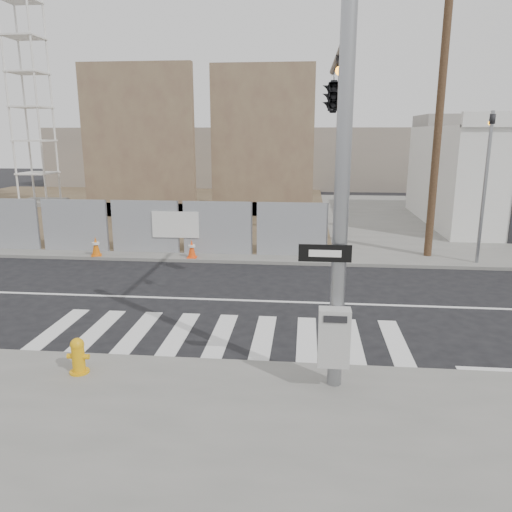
# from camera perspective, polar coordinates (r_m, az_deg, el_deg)

# --- Properties ---
(ground) EXTENTS (100.00, 100.00, 0.00)m
(ground) POSITION_cam_1_polar(r_m,az_deg,el_deg) (14.16, -2.31, -5.08)
(ground) COLOR black
(ground) RESTS_ON ground
(sidewalk_far) EXTENTS (50.00, 20.00, 0.12)m
(sidewalk_far) POSITION_cam_1_polar(r_m,az_deg,el_deg) (27.69, 1.74, 4.47)
(sidewalk_far) COLOR slate
(sidewalk_far) RESTS_ON ground
(signal_pole) EXTENTS (0.96, 5.87, 7.00)m
(signal_pole) POSITION_cam_1_polar(r_m,az_deg,el_deg) (11.22, 9.05, 14.64)
(signal_pole) COLOR gray
(signal_pole) RESTS_ON sidewalk_near
(far_signal_pole) EXTENTS (0.16, 0.20, 5.60)m
(far_signal_pole) POSITION_cam_1_polar(r_m,az_deg,el_deg) (18.90, 24.90, 9.24)
(far_signal_pole) COLOR gray
(far_signal_pole) RESTS_ON sidewalk_far
(chain_link_fence) EXTENTS (24.60, 0.04, 2.00)m
(chain_link_fence) POSITION_cam_1_polar(r_m,az_deg,el_deg) (22.07, -27.04, 3.31)
(chain_link_fence) COLOR gray
(chain_link_fence) RESTS_ON sidewalk_far
(concrete_wall_left) EXTENTS (6.00, 1.30, 8.00)m
(concrete_wall_left) POSITION_cam_1_polar(r_m,az_deg,el_deg) (27.83, -13.16, 11.04)
(concrete_wall_left) COLOR brown
(concrete_wall_left) RESTS_ON sidewalk_far
(concrete_wall_right) EXTENTS (5.50, 1.30, 8.00)m
(concrete_wall_right) POSITION_cam_1_polar(r_m,az_deg,el_deg) (27.47, 0.74, 11.36)
(concrete_wall_right) COLOR brown
(concrete_wall_right) RESTS_ON sidewalk_far
(crane_tower) EXTENTS (2.60, 2.60, 18.15)m
(crane_tower) POSITION_cam_1_polar(r_m,az_deg,el_deg) (34.94, -24.83, 19.98)
(crane_tower) COLOR slate
(crane_tower) RESTS_ON sidewalk_far
(utility_pole_right) EXTENTS (1.60, 0.28, 10.00)m
(utility_pole_right) POSITION_cam_1_polar(r_m,az_deg,el_deg) (19.31, 20.22, 14.87)
(utility_pole_right) COLOR brown
(utility_pole_right) RESTS_ON sidewalk_far
(fire_hydrant) EXTENTS (0.43, 0.39, 0.71)m
(fire_hydrant) POSITION_cam_1_polar(r_m,az_deg,el_deg) (10.28, -19.66, -10.68)
(fire_hydrant) COLOR #DF9D0C
(fire_hydrant) RESTS_ON sidewalk_near
(traffic_cone_b) EXTENTS (0.40, 0.40, 0.67)m
(traffic_cone_b) POSITION_cam_1_polar(r_m,az_deg,el_deg) (22.47, -26.77, 1.75)
(traffic_cone_b) COLOR red
(traffic_cone_b) RESTS_ON sidewalk_far
(traffic_cone_c) EXTENTS (0.49, 0.49, 0.73)m
(traffic_cone_c) POSITION_cam_1_polar(r_m,az_deg,el_deg) (19.57, -17.84, 1.06)
(traffic_cone_c) COLOR #D9610B
(traffic_cone_c) RESTS_ON sidewalk_far
(traffic_cone_d) EXTENTS (0.38, 0.38, 0.68)m
(traffic_cone_d) POSITION_cam_1_polar(r_m,az_deg,el_deg) (18.49, -7.35, 0.82)
(traffic_cone_d) COLOR #FF480D
(traffic_cone_d) RESTS_ON sidewalk_far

